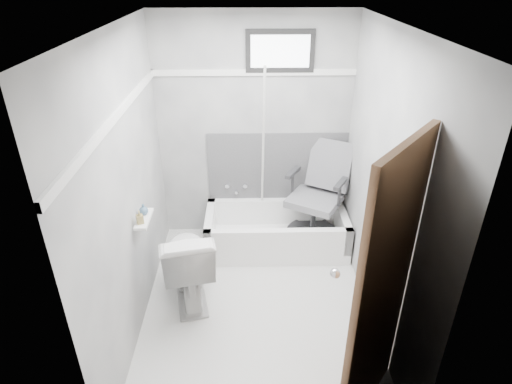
{
  "coord_description": "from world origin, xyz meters",
  "views": [
    {
      "loc": [
        -0.07,
        -2.93,
        2.77
      ],
      "look_at": [
        0.0,
        0.35,
        1.0
      ],
      "focal_mm": 30.0,
      "sensor_mm": 36.0,
      "label": 1
    }
  ],
  "objects_px": {
    "toilet": "(187,262)",
    "soap_bottle_a": "(140,217)",
    "bathtub": "(276,231)",
    "office_chair": "(315,194)",
    "door": "(444,333)",
    "soap_bottle_b": "(143,209)"
  },
  "relations": [
    {
      "from": "toilet",
      "to": "soap_bottle_a",
      "type": "xyz_separation_m",
      "value": [
        -0.32,
        -0.15,
        0.57
      ]
    },
    {
      "from": "soap_bottle_a",
      "to": "bathtub",
      "type": "bearing_deg",
      "value": 38.29
    },
    {
      "from": "bathtub",
      "to": "office_chair",
      "type": "xyz_separation_m",
      "value": [
        0.4,
        0.05,
        0.42
      ]
    },
    {
      "from": "toilet",
      "to": "soap_bottle_a",
      "type": "distance_m",
      "value": 0.67
    },
    {
      "from": "door",
      "to": "soap_bottle_a",
      "type": "xyz_separation_m",
      "value": [
        -1.92,
        1.29,
        -0.03
      ]
    },
    {
      "from": "bathtub",
      "to": "toilet",
      "type": "relative_size",
      "value": 1.87
    },
    {
      "from": "door",
      "to": "soap_bottle_b",
      "type": "xyz_separation_m",
      "value": [
        -1.92,
        1.43,
        -0.04
      ]
    },
    {
      "from": "toilet",
      "to": "soap_bottle_b",
      "type": "height_order",
      "value": "soap_bottle_b"
    },
    {
      "from": "office_chair",
      "to": "soap_bottle_a",
      "type": "bearing_deg",
      "value": -117.64
    },
    {
      "from": "office_chair",
      "to": "door",
      "type": "bearing_deg",
      "value": -50.65
    },
    {
      "from": "bathtub",
      "to": "soap_bottle_a",
      "type": "height_order",
      "value": "soap_bottle_a"
    },
    {
      "from": "bathtub",
      "to": "soap_bottle_b",
      "type": "height_order",
      "value": "soap_bottle_b"
    },
    {
      "from": "office_chair",
      "to": "toilet",
      "type": "relative_size",
      "value": 1.28
    },
    {
      "from": "door",
      "to": "soap_bottle_a",
      "type": "height_order",
      "value": "door"
    },
    {
      "from": "toilet",
      "to": "bathtub",
      "type": "bearing_deg",
      "value": -149.56
    },
    {
      "from": "office_chair",
      "to": "toilet",
      "type": "height_order",
      "value": "office_chair"
    },
    {
      "from": "office_chair",
      "to": "soap_bottle_b",
      "type": "relative_size",
      "value": 10.59
    },
    {
      "from": "office_chair",
      "to": "door",
      "type": "relative_size",
      "value": 0.51
    },
    {
      "from": "bathtub",
      "to": "soap_bottle_b",
      "type": "bearing_deg",
      "value": -146.18
    },
    {
      "from": "soap_bottle_a",
      "to": "soap_bottle_b",
      "type": "distance_m",
      "value": 0.14
    },
    {
      "from": "office_chair",
      "to": "soap_bottle_b",
      "type": "height_order",
      "value": "office_chair"
    },
    {
      "from": "toilet",
      "to": "door",
      "type": "bearing_deg",
      "value": 126.24
    }
  ]
}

